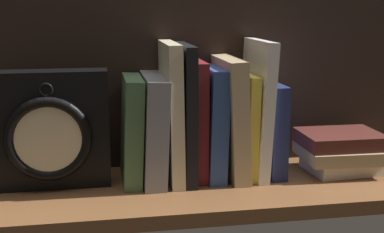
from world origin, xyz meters
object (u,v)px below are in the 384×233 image
(book_yellow_seinlanguage, at_px, (245,124))
(book_tan_shortstories, at_px, (230,117))
(book_green_romantic, at_px, (132,129))
(book_white_catcher, at_px, (257,108))
(book_maroon_dawkins, at_px, (197,119))
(book_navy_bierce, at_px, (270,128))
(book_black_skeptic, at_px, (185,112))
(framed_clock, at_px, (49,131))
(book_gray_chess, at_px, (153,128))
(book_blue_modern, at_px, (212,122))
(book_cream_twain, at_px, (171,112))
(book_stack_side, at_px, (341,151))

(book_yellow_seinlanguage, bearing_deg, book_tan_shortstories, 180.00)
(book_green_romantic, distance_m, book_white_catcher, 0.24)
(book_green_romantic, xyz_separation_m, book_maroon_dawkins, (0.12, 0.00, 0.01))
(book_tan_shortstories, bearing_deg, book_navy_bierce, 0.00)
(book_green_romantic, relative_size, book_navy_bierce, 1.10)
(book_green_romantic, bearing_deg, book_yellow_seinlanguage, 0.00)
(book_black_skeptic, distance_m, framed_clock, 0.24)
(book_gray_chess, xyz_separation_m, book_black_skeptic, (0.06, 0.00, 0.03))
(book_white_catcher, bearing_deg, framed_clock, -178.21)
(book_blue_modern, bearing_deg, book_gray_chess, 180.00)
(book_white_catcher, bearing_deg, book_cream_twain, 180.00)
(book_gray_chess, bearing_deg, framed_clock, -176.29)
(book_cream_twain, xyz_separation_m, framed_clock, (-0.22, -0.01, -0.02))
(book_tan_shortstories, height_order, framed_clock, book_tan_shortstories)
(book_stack_side, bearing_deg, book_maroon_dawkins, 175.69)
(book_green_romantic, height_order, book_gray_chess, book_gray_chess)
(book_maroon_dawkins, bearing_deg, book_stack_side, -4.31)
(book_green_romantic, bearing_deg, book_tan_shortstories, 0.00)
(book_gray_chess, bearing_deg, book_stack_side, -3.33)
(book_green_romantic, height_order, framed_clock, framed_clock)
(book_green_romantic, xyz_separation_m, book_gray_chess, (0.04, 0.00, 0.00))
(book_green_romantic, xyz_separation_m, book_tan_shortstories, (0.19, 0.00, 0.02))
(book_blue_modern, xyz_separation_m, book_white_catcher, (0.09, 0.00, 0.02))
(book_white_catcher, bearing_deg, book_yellow_seinlanguage, 180.00)
(book_yellow_seinlanguage, xyz_separation_m, book_white_catcher, (0.02, 0.00, 0.03))
(book_navy_bierce, xyz_separation_m, framed_clock, (-0.41, -0.01, 0.02))
(book_gray_chess, xyz_separation_m, framed_clock, (-0.18, -0.01, 0.01))
(book_blue_modern, relative_size, book_navy_bierce, 1.18)
(book_tan_shortstories, height_order, book_yellow_seinlanguage, book_tan_shortstories)
(book_blue_modern, relative_size, book_stack_side, 1.30)
(book_blue_modern, height_order, book_tan_shortstories, book_tan_shortstories)
(book_gray_chess, height_order, book_tan_shortstories, book_tan_shortstories)
(book_maroon_dawkins, xyz_separation_m, book_white_catcher, (0.11, 0.00, 0.02))
(book_cream_twain, relative_size, book_stack_side, 1.59)
(book_gray_chess, distance_m, book_tan_shortstories, 0.15)
(book_navy_bierce, bearing_deg, book_tan_shortstories, 180.00)
(book_tan_shortstories, distance_m, book_white_catcher, 0.05)
(book_cream_twain, distance_m, book_navy_bierce, 0.20)
(book_maroon_dawkins, height_order, framed_clock, book_maroon_dawkins)
(book_green_romantic, height_order, book_black_skeptic, book_black_skeptic)
(book_cream_twain, height_order, book_navy_bierce, book_cream_twain)
(book_blue_modern, relative_size, book_tan_shortstories, 0.93)
(book_gray_chess, height_order, book_navy_bierce, book_gray_chess)
(book_gray_chess, bearing_deg, book_black_skeptic, 0.00)
(book_blue_modern, bearing_deg, book_green_romantic, 180.00)
(book_green_romantic, height_order, book_white_catcher, book_white_catcher)
(book_cream_twain, relative_size, book_maroon_dawkins, 1.15)
(book_gray_chess, relative_size, book_stack_side, 1.22)
(book_maroon_dawkins, height_order, book_navy_bierce, book_maroon_dawkins)
(book_black_skeptic, distance_m, book_blue_modern, 0.06)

